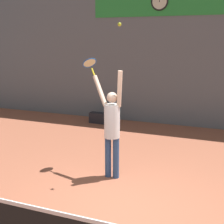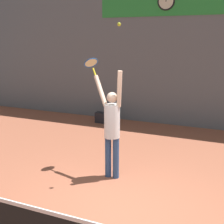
% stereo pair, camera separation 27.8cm
% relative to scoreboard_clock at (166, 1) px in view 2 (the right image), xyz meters
% --- Properties ---
extents(ground_plane, '(18.00, 18.00, 0.00)m').
position_rel_scoreboard_clock_xyz_m(ground_plane, '(0.76, -5.87, -3.98)').
color(ground_plane, '#9E563D').
extents(back_wall, '(18.00, 0.10, 5.00)m').
position_rel_scoreboard_clock_xyz_m(back_wall, '(0.76, 0.08, -1.48)').
color(back_wall, slate).
rests_on(back_wall, ground_plane).
extents(sponsor_banner, '(5.96, 0.02, 0.88)m').
position_rel_scoreboard_clock_xyz_m(sponsor_banner, '(0.76, 0.02, -0.00)').
color(sponsor_banner, '#288C38').
extents(scoreboard_clock, '(0.56, 0.05, 0.56)m').
position_rel_scoreboard_clock_xyz_m(scoreboard_clock, '(0.00, 0.00, 0.00)').
color(scoreboard_clock, beige).
extents(tennis_player, '(0.80, 0.51, 2.24)m').
position_rel_scoreboard_clock_xyz_m(tennis_player, '(0.15, -4.53, -2.86)').
color(tennis_player, '#2D4C7F').
rests_on(tennis_player, ground_plane).
extents(tennis_racket, '(0.40, 0.40, 0.39)m').
position_rel_scoreboard_clock_xyz_m(tennis_racket, '(-0.52, -4.11, -1.66)').
color(tennis_racket, yellow).
extents(tennis_ball, '(0.07, 0.07, 0.07)m').
position_rel_scoreboard_clock_xyz_m(tennis_ball, '(0.34, -4.64, -0.89)').
color(tennis_ball, '#CCDB2D').
extents(water_bottle, '(0.09, 0.09, 0.27)m').
position_rel_scoreboard_clock_xyz_m(water_bottle, '(-1.64, -0.57, -3.86)').
color(water_bottle, '#D84C19').
rests_on(water_bottle, ground_plane).
extents(equipment_bag, '(0.65, 0.28, 0.36)m').
position_rel_scoreboard_clock_xyz_m(equipment_bag, '(-1.83, -0.68, -3.80)').
color(equipment_bag, black).
rests_on(equipment_bag, ground_plane).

